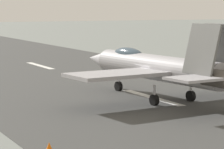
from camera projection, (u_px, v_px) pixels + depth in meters
ground_plane at (153, 98)px, 41.47m from camera, size 400.00×400.00×0.00m
runway_strip at (153, 98)px, 41.45m from camera, size 240.00×26.00×0.02m
fighter_jet at (158, 67)px, 40.34m from camera, size 17.76×14.91×5.57m
marker_cone_near at (49, 148)px, 25.71m from camera, size 0.44×0.44×0.55m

